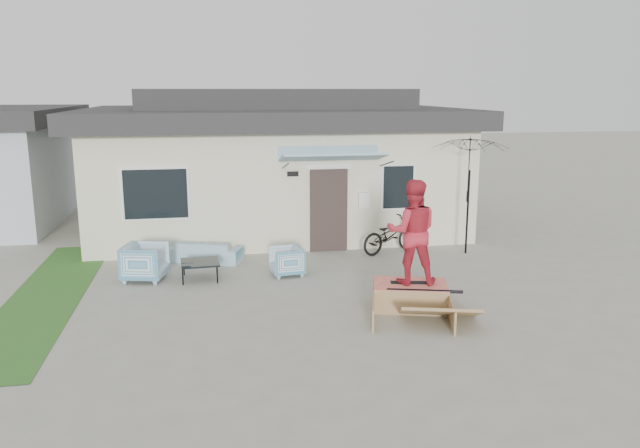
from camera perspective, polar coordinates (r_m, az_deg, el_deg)
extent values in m
plane|color=gray|center=(11.46, 0.12, -8.32)|extent=(90.00, 90.00, 0.00)
cube|color=#2A5D22|center=(13.58, -23.79, -6.05)|extent=(1.40, 8.00, 0.01)
cube|color=beige|center=(18.82, -4.26, 4.51)|extent=(10.00, 7.00, 3.00)
cube|color=#252527|center=(18.67, -4.35, 9.84)|extent=(10.80, 7.80, 0.50)
cube|color=#252527|center=(18.65, -4.37, 11.53)|extent=(7.50, 4.50, 0.60)
cube|color=#332724|center=(15.58, 0.80, 1.24)|extent=(0.95, 0.08, 2.10)
cube|color=white|center=(15.27, -14.88, 2.70)|extent=(1.60, 0.06, 1.30)
cube|color=white|center=(15.93, 7.18, 3.40)|extent=(0.90, 0.06, 1.20)
cube|color=teal|center=(14.88, 1.19, 6.17)|extent=(2.50, 1.09, 0.29)
imported|color=teal|center=(15.04, -10.48, -2.17)|extent=(1.77, 1.06, 0.66)
imported|color=teal|center=(13.86, -15.80, -3.22)|extent=(0.98, 1.02, 0.88)
imported|color=teal|center=(13.74, -3.10, -3.29)|extent=(0.71, 0.75, 0.70)
cube|color=black|center=(13.69, -10.97, -4.21)|extent=(0.85, 0.85, 0.40)
imported|color=black|center=(15.64, 6.50, -0.65)|extent=(1.82, 1.28, 1.11)
cylinder|color=black|center=(15.80, 13.43, 1.06)|extent=(0.05, 0.05, 2.10)
imported|color=black|center=(15.69, 13.55, 3.57)|extent=(1.86, 1.72, 0.90)
cube|color=black|center=(11.84, 8.33, -5.31)|extent=(0.77, 0.34, 0.05)
imported|color=#BF2837|center=(11.58, 8.48, -0.58)|extent=(1.10, 0.94, 1.96)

